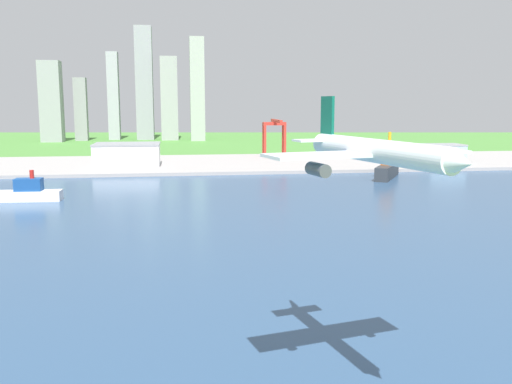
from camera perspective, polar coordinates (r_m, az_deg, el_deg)
name	(u,v)px	position (r m, az deg, el deg)	size (l,w,h in m)	color
ground_plane	(235,205)	(282.85, -2.11, -1.36)	(2400.00, 2400.00, 0.00)	#4B8839
water_bay	(251,232)	(224.44, -0.52, -4.05)	(840.00, 360.00, 0.15)	#2D4C70
industrial_pier	(212,164)	(470.31, -4.50, 2.88)	(840.00, 140.00, 2.50)	#A09B99
airplane_landing	(376,152)	(88.67, 12.02, 3.99)	(34.59, 39.36, 12.08)	white
container_barge	(388,165)	(396.58, 13.14, 2.64)	(31.31, 45.01, 31.07)	#2D3338
ferry_boat	(25,193)	(317.66, -22.24, -0.07)	(37.75, 10.17, 16.16)	white
port_crane_red	(275,130)	(519.21, 1.90, 6.32)	(20.87, 46.92, 33.88)	#B72D23
warehouse_main	(127,154)	(451.51, -12.85, 3.71)	(50.30, 37.81, 17.51)	white
warehouse_annex	(443,153)	(497.95, 18.37, 3.78)	(31.20, 23.43, 14.59)	#99BCD1
distant_skyline	(130,94)	(807.12, -12.63, 9.63)	(215.88, 62.80, 156.42)	#95989B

